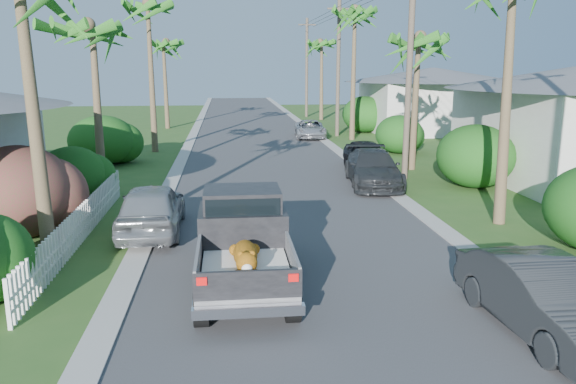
{
  "coord_description": "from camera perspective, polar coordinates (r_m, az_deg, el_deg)",
  "views": [
    {
      "loc": [
        -1.96,
        -10.0,
        4.74
      ],
      "look_at": [
        -0.35,
        4.73,
        1.4
      ],
      "focal_mm": 35.0,
      "sensor_mm": 36.0,
      "label": 1
    }
  ],
  "objects": [
    {
      "name": "palm_l_d",
      "position": [
        44.26,
        -12.54,
        14.63
      ],
      "size": [
        4.4,
        4.4,
        7.7
      ],
      "color": "brown",
      "rests_on": "ground"
    },
    {
      "name": "shrub_r_b",
      "position": [
        23.42,
        18.5,
        3.48
      ],
      "size": [
        3.0,
        3.3,
        2.5
      ],
      "primitive_type": "ellipsoid",
      "color": "#1C4614",
      "rests_on": "ground"
    },
    {
      "name": "parked_car_rf",
      "position": [
        26.12,
        8.0,
        3.66
      ],
      "size": [
        1.65,
        4.03,
        1.37
      ],
      "primitive_type": "imported",
      "rotation": [
        0.0,
        0.0,
        0.01
      ],
      "color": "black",
      "rests_on": "ground"
    },
    {
      "name": "utility_pole_c",
      "position": [
        38.74,
        5.13,
        12.46
      ],
      "size": [
        1.6,
        0.26,
        9.0
      ],
      "color": "brown",
      "rests_on": "ground"
    },
    {
      "name": "shrub_l_b",
      "position": [
        17.37,
        -25.74,
        0.01
      ],
      "size": [
        3.0,
        3.3,
        2.6
      ],
      "primitive_type": "ellipsoid",
      "color": "#A5173C",
      "rests_on": "ground"
    },
    {
      "name": "utility_pole_d",
      "position": [
        53.54,
        1.92,
        12.56
      ],
      "size": [
        1.6,
        0.26,
        9.0
      ],
      "color": "brown",
      "rests_on": "ground"
    },
    {
      "name": "shrub_l_d",
      "position": [
        28.86,
        -18.35,
        5.02
      ],
      "size": [
        3.2,
        3.52,
        2.4
      ],
      "primitive_type": "ellipsoid",
      "color": "#1C4614",
      "rests_on": "ground"
    },
    {
      "name": "road",
      "position": [
        35.37,
        -3.02,
        5.01
      ],
      "size": [
        8.0,
        100.0,
        0.02
      ],
      "primitive_type": "cube",
      "color": "#38383A",
      "rests_on": "ground"
    },
    {
      "name": "palm_r_c",
      "position": [
        37.07,
        6.83,
        17.84
      ],
      "size": [
        4.4,
        4.4,
        9.4
      ],
      "color": "brown",
      "rests_on": "ground"
    },
    {
      "name": "palm_l_b",
      "position": [
        22.57,
        -19.35,
        15.6
      ],
      "size": [
        4.4,
        4.4,
        7.4
      ],
      "color": "brown",
      "rests_on": "ground"
    },
    {
      "name": "palm_r_b",
      "position": [
        26.45,
        13.1,
        15.02
      ],
      "size": [
        4.4,
        4.4,
        7.2
      ],
      "color": "brown",
      "rests_on": "ground"
    },
    {
      "name": "parked_car_rd",
      "position": [
        37.79,
        2.27,
        6.39
      ],
      "size": [
        2.23,
        4.31,
        1.16
      ],
      "primitive_type": "imported",
      "rotation": [
        0.0,
        0.0,
        -0.07
      ],
      "color": "#A9AAB0",
      "rests_on": "ground"
    },
    {
      "name": "parked_car_ln",
      "position": [
        16.58,
        -13.68,
        -1.63
      ],
      "size": [
        1.79,
        4.34,
        1.47
      ],
      "primitive_type": "imported",
      "rotation": [
        0.0,
        0.0,
        3.15
      ],
      "color": "#9C9FA3",
      "rests_on": "ground"
    },
    {
      "name": "curb_right",
      "position": [
        35.87,
        3.88,
        5.14
      ],
      "size": [
        0.6,
        100.0,
        0.06
      ],
      "primitive_type": "cube",
      "color": "#A5A39E",
      "rests_on": "ground"
    },
    {
      "name": "ground",
      "position": [
        11.24,
        4.51,
        -12.29
      ],
      "size": [
        120.0,
        120.0,
        0.0
      ],
      "primitive_type": "plane",
      "color": "#315821",
      "rests_on": "ground"
    },
    {
      "name": "palm_r_d",
      "position": [
        50.75,
        3.47,
        14.95
      ],
      "size": [
        4.4,
        4.4,
        8.0
      ],
      "color": "brown",
      "rests_on": "ground"
    },
    {
      "name": "parked_car_rm",
      "position": [
        22.8,
        8.64,
        2.36
      ],
      "size": [
        2.46,
        5.01,
        1.4
      ],
      "primitive_type": "imported",
      "rotation": [
        0.0,
        0.0,
        -0.1
      ],
      "color": "#282A2C",
      "rests_on": "ground"
    },
    {
      "name": "house_right_far",
      "position": [
        42.79,
        14.41,
        8.81
      ],
      "size": [
        9.0,
        8.0,
        4.6
      ],
      "color": "silver",
      "rests_on": "ground"
    },
    {
      "name": "shrub_r_c",
      "position": [
        31.67,
        11.24,
        5.78
      ],
      "size": [
        2.6,
        2.86,
        2.1
      ],
      "primitive_type": "ellipsoid",
      "color": "#1C4614",
      "rests_on": "ground"
    },
    {
      "name": "shrub_r_d",
      "position": [
        41.36,
        7.78,
        7.83
      ],
      "size": [
        3.2,
        3.52,
        2.6
      ],
      "primitive_type": "ellipsoid",
      "color": "#1C4614",
      "rests_on": "ground"
    },
    {
      "name": "shrub_l_c",
      "position": [
        21.06,
        -21.11,
        1.62
      ],
      "size": [
        2.4,
        2.64,
        2.0
      ],
      "primitive_type": "ellipsoid",
      "color": "#1C4614",
      "rests_on": "ground"
    },
    {
      "name": "picket_fence",
      "position": [
        16.57,
        -20.15,
        -2.92
      ],
      "size": [
        0.1,
        11.0,
        1.0
      ],
      "primitive_type": "cube",
      "color": "white",
      "rests_on": "ground"
    },
    {
      "name": "parked_car_rn",
      "position": [
        11.21,
        24.43,
        -9.78
      ],
      "size": [
        1.68,
        4.16,
        1.34
      ],
      "primitive_type": "imported",
      "rotation": [
        0.0,
        0.0,
        0.06
      ],
      "color": "#27292B",
      "rests_on": "ground"
    },
    {
      "name": "pickup_truck",
      "position": [
        12.58,
        -4.59,
        -4.59
      ],
      "size": [
        1.98,
        5.12,
        2.06
      ],
      "color": "black",
      "rests_on": "ground"
    },
    {
      "name": "utility_pole_b",
      "position": [
        24.21,
        12.23,
        12.1
      ],
      "size": [
        1.6,
        0.26,
        9.0
      ],
      "color": "brown",
      "rests_on": "ground"
    },
    {
      "name": "palm_l_c",
      "position": [
        32.41,
        -14.08,
        17.97
      ],
      "size": [
        4.4,
        4.4,
        9.2
      ],
      "color": "brown",
      "rests_on": "ground"
    },
    {
      "name": "curb_left",
      "position": [
        35.39,
        -10.02,
        4.87
      ],
      "size": [
        0.6,
        100.0,
        0.06
      ],
      "primitive_type": "cube",
      "color": "#A5A39E",
      "rests_on": "ground"
    }
  ]
}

